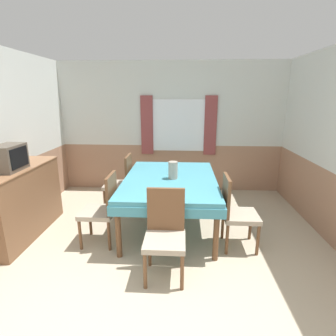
{
  "coord_description": "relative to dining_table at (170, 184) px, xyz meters",
  "views": [
    {
      "loc": [
        0.24,
        -1.43,
        1.94
      ],
      "look_at": [
        0.03,
        2.27,
        0.92
      ],
      "focal_mm": 28.0,
      "sensor_mm": 36.0,
      "label": 1
    }
  ],
  "objects": [
    {
      "name": "sideboard",
      "position": [
        -2.07,
        -0.41,
        -0.16
      ],
      "size": [
        0.46,
        1.45,
        1.0
      ],
      "color": "brown",
      "rests_on": "ground_plane"
    },
    {
      "name": "chair_right_near",
      "position": [
        0.87,
        -0.55,
        -0.15
      ],
      "size": [
        0.44,
        0.44,
        0.97
      ],
      "rotation": [
        0.0,
        0.0,
        4.71
      ],
      "color": "brown",
      "rests_on": "ground_plane"
    },
    {
      "name": "chair_head_near",
      "position": [
        0.0,
        -1.14,
        -0.15
      ],
      "size": [
        0.44,
        0.44,
        0.97
      ],
      "rotation": [
        0.0,
        0.0,
        3.14
      ],
      "color": "brown",
      "rests_on": "ground_plane"
    },
    {
      "name": "chair_left_far",
      "position": [
        -0.87,
        0.55,
        -0.15
      ],
      "size": [
        0.44,
        0.44,
        0.97
      ],
      "rotation": [
        0.0,
        0.0,
        1.57
      ],
      "color": "brown",
      "rests_on": "ground_plane"
    },
    {
      "name": "tv",
      "position": [
        -2.06,
        -0.53,
        0.5
      ],
      "size": [
        0.29,
        0.43,
        0.34
      ],
      "color": "#51473D",
      "rests_on": "sideboard"
    },
    {
      "name": "vase",
      "position": [
        0.04,
        -0.03,
        0.23
      ],
      "size": [
        0.14,
        0.14,
        0.25
      ],
      "color": "#A39989",
      "rests_on": "dining_table"
    },
    {
      "name": "chair_left_near",
      "position": [
        -0.87,
        -0.55,
        -0.15
      ],
      "size": [
        0.44,
        0.44,
        0.97
      ],
      "rotation": [
        0.0,
        0.0,
        1.57
      ],
      "color": "brown",
      "rests_on": "ground_plane"
    },
    {
      "name": "wall_back",
      "position": [
        -0.06,
        1.66,
        0.64
      ],
      "size": [
        4.89,
        0.09,
        2.6
      ],
      "color": "silver",
      "rests_on": "ground_plane"
    },
    {
      "name": "dining_table",
      "position": [
        0.0,
        0.0,
        0.0
      ],
      "size": [
        1.37,
        1.93,
        0.77
      ],
      "color": "teal",
      "rests_on": "ground_plane"
    }
  ]
}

